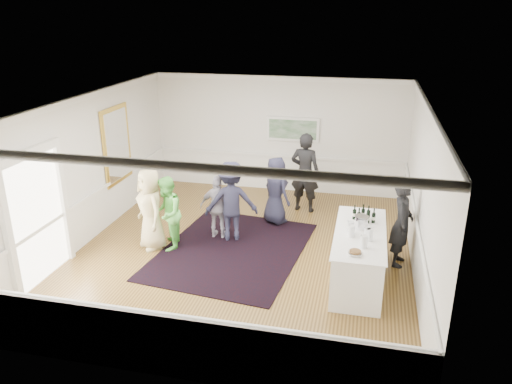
% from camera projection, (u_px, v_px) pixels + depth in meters
% --- Properties ---
extents(floor, '(8.00, 8.00, 0.00)m').
position_uv_depth(floor, '(244.00, 251.00, 10.68)').
color(floor, olive).
rests_on(floor, ground).
extents(ceiling, '(7.00, 8.00, 0.02)m').
position_uv_depth(ceiling, '(242.00, 102.00, 9.57)').
color(ceiling, white).
rests_on(ceiling, wall_back).
extents(wall_left, '(0.02, 8.00, 3.20)m').
position_uv_depth(wall_left, '(87.00, 169.00, 10.86)').
color(wall_left, white).
rests_on(wall_left, floor).
extents(wall_right, '(0.02, 8.00, 3.20)m').
position_uv_depth(wall_right, '(423.00, 194.00, 9.40)').
color(wall_right, white).
rests_on(wall_right, floor).
extents(wall_back, '(7.00, 0.02, 3.20)m').
position_uv_depth(wall_back, '(279.00, 134.00, 13.78)').
color(wall_back, white).
rests_on(wall_back, floor).
extents(wall_front, '(7.00, 0.02, 3.20)m').
position_uv_depth(wall_front, '(167.00, 279.00, 6.47)').
color(wall_front, white).
rests_on(wall_front, floor).
extents(wainscoting, '(7.00, 8.00, 1.00)m').
position_uv_depth(wainscoting, '(243.00, 230.00, 10.51)').
color(wainscoting, white).
rests_on(wainscoting, floor).
extents(mirror, '(0.05, 1.25, 1.85)m').
position_uv_depth(mirror, '(117.00, 145.00, 11.97)').
color(mirror, gold).
rests_on(mirror, wall_left).
extents(doorway, '(0.10, 1.78, 2.56)m').
position_uv_depth(doorway, '(36.00, 209.00, 9.17)').
color(doorway, white).
rests_on(doorway, wall_left).
extents(landscape_painting, '(1.44, 0.06, 0.66)m').
position_uv_depth(landscape_painting, '(293.00, 129.00, 13.59)').
color(landscape_painting, white).
rests_on(landscape_painting, wall_back).
extents(area_rug, '(3.25, 4.04, 0.02)m').
position_uv_depth(area_rug, '(233.00, 250.00, 10.71)').
color(area_rug, black).
rests_on(area_rug, floor).
extents(serving_table, '(0.94, 2.47, 1.00)m').
position_uv_depth(serving_table, '(358.00, 256.00, 9.39)').
color(serving_table, white).
rests_on(serving_table, floor).
extents(bartender, '(0.50, 0.70, 1.78)m').
position_uv_depth(bartender, '(402.00, 223.00, 9.87)').
color(bartender, black).
rests_on(bartender, floor).
extents(guest_tan, '(1.02, 1.01, 1.78)m').
position_uv_depth(guest_tan, '(151.00, 209.00, 10.56)').
color(guest_tan, tan).
rests_on(guest_tan, floor).
extents(guest_green, '(0.79, 0.91, 1.61)m').
position_uv_depth(guest_green, '(167.00, 214.00, 10.56)').
color(guest_green, '#69D555').
rests_on(guest_green, floor).
extents(guest_lilac, '(0.85, 0.36, 1.45)m').
position_uv_depth(guest_lilac, '(219.00, 207.00, 11.10)').
color(guest_lilac, '#B1ABC0').
rests_on(guest_lilac, floor).
extents(guest_dark_a, '(1.32, 0.99, 1.81)m').
position_uv_depth(guest_dark_a, '(231.00, 201.00, 10.95)').
color(guest_dark_a, '#1F1F34').
rests_on(guest_dark_a, floor).
extents(guest_dark_b, '(0.81, 0.61, 2.03)m').
position_uv_depth(guest_dark_b, '(305.00, 173.00, 12.49)').
color(guest_dark_b, black).
rests_on(guest_dark_b, floor).
extents(guest_navy, '(0.94, 0.92, 1.63)m').
position_uv_depth(guest_navy, '(276.00, 190.00, 11.85)').
color(guest_navy, '#1F1F34').
rests_on(guest_navy, floor).
extents(wine_bottles, '(0.44, 0.28, 0.31)m').
position_uv_depth(wine_bottles, '(364.00, 213.00, 9.66)').
color(wine_bottles, black).
rests_on(wine_bottles, serving_table).
extents(juice_pitchers, '(0.46, 0.67, 0.24)m').
position_uv_depth(juice_pitchers, '(361.00, 233.00, 8.89)').
color(juice_pitchers, '#74A63B').
rests_on(juice_pitchers, serving_table).
extents(ice_bucket, '(0.26, 0.26, 0.25)m').
position_uv_depth(ice_bucket, '(361.00, 223.00, 9.35)').
color(ice_bucket, silver).
rests_on(ice_bucket, serving_table).
extents(nut_bowl, '(0.25, 0.25, 0.07)m').
position_uv_depth(nut_bowl, '(355.00, 253.00, 8.37)').
color(nut_bowl, white).
rests_on(nut_bowl, serving_table).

